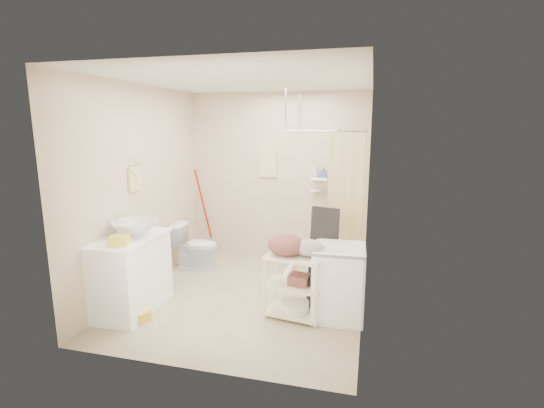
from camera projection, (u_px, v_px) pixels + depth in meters
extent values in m
plane|color=tan|center=(248.00, 295.00, 4.96)|extent=(3.20, 3.20, 0.00)
cube|color=silver|center=(245.00, 80.00, 4.45)|extent=(2.80, 3.20, 0.04)
cube|color=beige|center=(278.00, 176.00, 6.22)|extent=(2.80, 0.04, 2.60)
cube|color=beige|center=(187.00, 225.00, 3.18)|extent=(2.80, 0.04, 2.60)
cube|color=beige|center=(143.00, 188.00, 5.04)|extent=(0.04, 3.20, 2.60)
cube|color=beige|center=(367.00, 198.00, 4.37)|extent=(0.04, 3.20, 2.60)
cube|color=white|center=(132.00, 274.00, 4.48)|extent=(0.57, 1.00, 0.87)
imported|color=silver|center=(135.00, 229.00, 4.42)|extent=(0.59, 0.59, 0.17)
cube|color=yellow|center=(120.00, 240.00, 4.08)|extent=(0.22, 0.20, 0.10)
cube|color=gold|center=(140.00, 314.00, 4.28)|extent=(0.35, 0.31, 0.16)
imported|color=silver|center=(196.00, 246.00, 5.83)|extent=(0.68, 0.40, 0.68)
imported|color=#995623|center=(277.00, 248.00, 6.29)|extent=(0.21, 0.18, 0.33)
imported|color=#974324|center=(291.00, 251.00, 6.21)|extent=(0.21, 0.21, 0.30)
cube|color=beige|center=(268.00, 164.00, 6.20)|extent=(0.28, 0.03, 0.42)
imported|color=silver|center=(315.00, 169.00, 5.96)|extent=(0.11, 0.11, 0.24)
imported|color=#4555A0|center=(323.00, 172.00, 5.97)|extent=(0.07, 0.07, 0.15)
cube|color=white|center=(339.00, 282.00, 4.33)|extent=(0.57, 0.59, 0.80)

